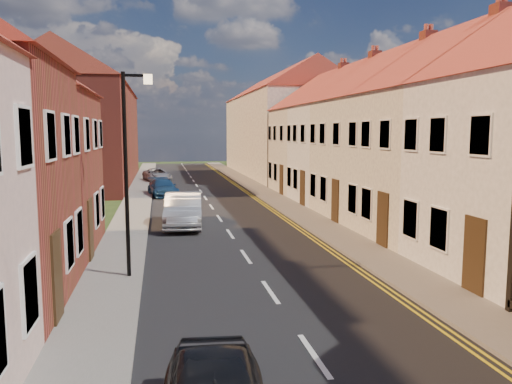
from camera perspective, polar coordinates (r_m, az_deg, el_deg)
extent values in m
cube|color=black|center=(25.56, -4.20, -3.04)|extent=(7.00, 90.00, 0.02)
cube|color=gray|center=(25.43, -14.11, -3.16)|extent=(1.80, 90.00, 0.12)
cube|color=gray|center=(26.42, 5.33, -2.61)|extent=(1.80, 90.00, 0.12)
cube|color=#A99C8E|center=(22.22, 22.49, 2.73)|extent=(8.00, 5.00, 6.00)
cube|color=maroon|center=(20.96, 26.14, 16.63)|extent=(0.60, 0.60, 1.60)
cube|color=#A99C8E|center=(26.89, 16.16, 3.62)|extent=(8.00, 5.80, 6.00)
cube|color=maroon|center=(25.11, 19.04, 15.21)|extent=(0.60, 0.60, 1.60)
cube|color=white|center=(31.79, 11.74, 4.21)|extent=(8.00, 5.00, 6.00)
cube|color=maroon|center=(30.25, 13.41, 13.91)|extent=(0.60, 0.60, 1.60)
cube|color=#A99C8E|center=(36.82, 8.51, 4.62)|extent=(8.00, 5.80, 6.00)
cube|color=maroon|center=(34.84, 9.95, 13.04)|extent=(0.60, 0.60, 1.60)
cube|color=#A99C8E|center=(51.48, 2.85, 6.43)|extent=(8.00, 24.00, 8.00)
cube|color=maroon|center=(45.47, -19.08, 6.00)|extent=(8.00, 24.00, 8.00)
cylinder|color=black|center=(15.10, -14.63, 1.77)|extent=(0.12, 0.12, 6.00)
cube|color=black|center=(15.12, -13.62, 12.82)|extent=(0.70, 0.08, 0.08)
cube|color=#FFD899|center=(15.09, -12.25, 12.48)|extent=(0.25, 0.15, 0.28)
imported|color=#9B9EA2|center=(23.53, -8.29, -2.04)|extent=(2.00, 4.87, 1.57)
imported|color=navy|center=(34.90, -10.61, 0.50)|extent=(2.34, 4.32, 1.19)
imported|color=#9FA0A6|center=(45.18, -11.23, 1.91)|extent=(2.83, 4.57, 1.18)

